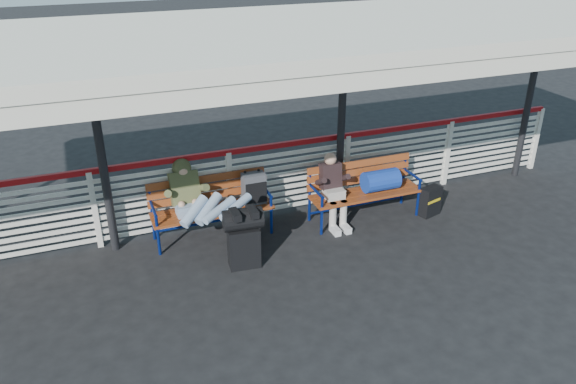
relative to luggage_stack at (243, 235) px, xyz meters
name	(u,v)px	position (x,y,z in m)	size (l,w,h in m)	color
ground	(272,288)	(0.17, -0.64, -0.48)	(60.00, 60.00, 0.00)	black
fence	(230,185)	(0.17, 1.26, 0.18)	(12.08, 0.08, 1.24)	silver
canopy	(244,40)	(0.17, 0.22, 2.56)	(12.60, 3.60, 3.16)	silver
luggage_stack	(243,235)	(0.00, 0.00, 0.00)	(0.56, 0.34, 0.88)	black
bench_left	(225,197)	(0.02, 0.98, 0.12)	(1.80, 0.56, 0.95)	brown
bench_right	(372,183)	(2.32, 0.65, 0.11)	(1.80, 0.56, 0.92)	brown
traveler_man	(206,203)	(-0.35, 0.64, 0.25)	(0.94, 1.54, 0.77)	#8FA7C1
companion_person	(333,189)	(1.65, 0.65, 0.12)	(0.32, 0.66, 1.15)	#B8B0A7
suitcase_side	(430,201)	(3.25, 0.35, -0.24)	(0.39, 0.30, 0.48)	black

